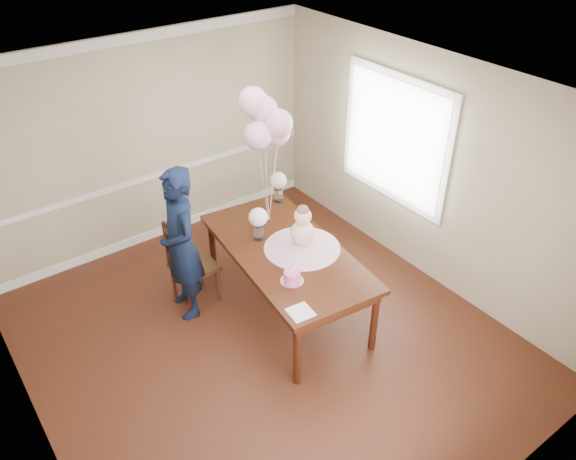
% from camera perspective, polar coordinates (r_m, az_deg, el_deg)
% --- Properties ---
extents(floor, '(4.50, 5.00, 0.00)m').
position_cam_1_polar(floor, '(6.12, -2.30, -11.11)').
color(floor, '#34160D').
rests_on(floor, ground).
extents(ceiling, '(4.50, 5.00, 0.02)m').
position_cam_1_polar(ceiling, '(4.62, -3.07, 13.25)').
color(ceiling, white).
rests_on(ceiling, wall_back).
extents(wall_back, '(4.50, 0.02, 2.70)m').
position_cam_1_polar(wall_back, '(7.20, -14.04, 8.49)').
color(wall_back, tan).
rests_on(wall_back, floor).
extents(wall_front, '(4.50, 0.02, 2.70)m').
position_cam_1_polar(wall_front, '(3.97, 19.19, -17.34)').
color(wall_front, tan).
rests_on(wall_front, floor).
extents(wall_left, '(0.02, 5.00, 2.70)m').
position_cam_1_polar(wall_left, '(4.69, -26.35, -9.94)').
color(wall_left, tan).
rests_on(wall_left, floor).
extents(wall_right, '(0.02, 5.00, 2.70)m').
position_cam_1_polar(wall_right, '(6.58, 13.85, 6.00)').
color(wall_right, tan).
rests_on(wall_right, floor).
extents(chair_rail_trim, '(4.50, 0.02, 0.07)m').
position_cam_1_polar(chair_rail_trim, '(7.39, -13.53, 5.32)').
color(chair_rail_trim, white).
rests_on(chair_rail_trim, wall_back).
extents(crown_molding, '(4.50, 0.02, 0.12)m').
position_cam_1_polar(crown_molding, '(6.77, -15.55, 18.26)').
color(crown_molding, silver).
rests_on(crown_molding, wall_back).
extents(baseboard_trim, '(4.50, 0.02, 0.12)m').
position_cam_1_polar(baseboard_trim, '(7.82, -12.73, -0.08)').
color(baseboard_trim, white).
rests_on(baseboard_trim, floor).
extents(window_frame, '(0.02, 1.66, 1.56)m').
position_cam_1_polar(window_frame, '(6.77, 10.79, 9.11)').
color(window_frame, silver).
rests_on(window_frame, wall_right).
extents(window_blinds, '(0.01, 1.50, 1.40)m').
position_cam_1_polar(window_blinds, '(6.76, 10.69, 9.07)').
color(window_blinds, silver).
rests_on(window_blinds, wall_right).
extents(dining_table_top, '(1.33, 2.28, 0.05)m').
position_cam_1_polar(dining_table_top, '(6.00, -0.15, -2.21)').
color(dining_table_top, black).
rests_on(dining_table_top, table_leg_fl).
extents(table_apron, '(1.21, 2.16, 0.11)m').
position_cam_1_polar(table_apron, '(6.05, -0.15, -2.83)').
color(table_apron, black).
rests_on(table_apron, table_leg_fl).
extents(table_leg_fl, '(0.08, 0.08, 0.76)m').
position_cam_1_polar(table_leg_fl, '(5.45, 0.94, -12.51)').
color(table_leg_fl, black).
rests_on(table_leg_fl, floor).
extents(table_leg_fr, '(0.08, 0.08, 0.76)m').
position_cam_1_polar(table_leg_fr, '(5.84, 8.76, -9.13)').
color(table_leg_fr, black).
rests_on(table_leg_fr, floor).
extents(table_leg_bl, '(0.08, 0.08, 0.76)m').
position_cam_1_polar(table_leg_bl, '(6.82, -7.67, -1.78)').
color(table_leg_bl, black).
rests_on(table_leg_bl, floor).
extents(table_leg_br, '(0.08, 0.08, 0.76)m').
position_cam_1_polar(table_leg_br, '(7.13, -0.95, 0.34)').
color(table_leg_br, black).
rests_on(table_leg_br, floor).
extents(baby_skirt, '(0.91, 0.91, 0.11)m').
position_cam_1_polar(baby_skirt, '(5.99, 1.46, -1.39)').
color(baby_skirt, '#D69EB1').
rests_on(baby_skirt, dining_table_top).
extents(baby_torso, '(0.26, 0.26, 0.26)m').
position_cam_1_polar(baby_torso, '(5.90, 1.48, -0.27)').
color(baby_torso, '#FFA1C2').
rests_on(baby_torso, baby_skirt).
extents(baby_head, '(0.18, 0.18, 0.18)m').
position_cam_1_polar(baby_head, '(5.79, 1.51, 1.41)').
color(baby_head, beige).
rests_on(baby_head, baby_torso).
extents(baby_hair, '(0.13, 0.13, 0.13)m').
position_cam_1_polar(baby_hair, '(5.76, 1.52, 1.96)').
color(baby_hair, brown).
rests_on(baby_hair, baby_head).
extents(cake_platter, '(0.26, 0.26, 0.01)m').
position_cam_1_polar(cake_platter, '(5.56, 0.41, -5.19)').
color(cake_platter, silver).
rests_on(cake_platter, dining_table_top).
extents(birthday_cake, '(0.18, 0.18, 0.11)m').
position_cam_1_polar(birthday_cake, '(5.53, 0.41, -4.72)').
color(birthday_cake, '#F24C9F').
rests_on(birthday_cake, cake_platter).
extents(cake_flower_a, '(0.03, 0.03, 0.03)m').
position_cam_1_polar(cake_flower_a, '(5.48, 0.41, -4.14)').
color(cake_flower_a, white).
rests_on(cake_flower_a, birthday_cake).
extents(cake_flower_b, '(0.03, 0.03, 0.03)m').
position_cam_1_polar(cake_flower_b, '(5.51, 0.59, -3.92)').
color(cake_flower_b, white).
rests_on(cake_flower_b, birthday_cake).
extents(rose_vase_near, '(0.12, 0.12, 0.17)m').
position_cam_1_polar(rose_vase_near, '(6.11, -3.00, -0.23)').
color(rose_vase_near, silver).
rests_on(rose_vase_near, dining_table_top).
extents(roses_near, '(0.21, 0.21, 0.21)m').
position_cam_1_polar(roses_near, '(6.00, -3.05, 1.31)').
color(roses_near, white).
rests_on(roses_near, rose_vase_near).
extents(rose_vase_far, '(0.12, 0.12, 0.17)m').
position_cam_1_polar(rose_vase_far, '(6.78, -1.00, 3.59)').
color(rose_vase_far, white).
rests_on(rose_vase_far, dining_table_top).
extents(roses_far, '(0.21, 0.21, 0.21)m').
position_cam_1_polar(roses_far, '(6.69, -1.02, 5.04)').
color(roses_far, silver).
rests_on(roses_far, rose_vase_far).
extents(napkin, '(0.24, 0.24, 0.01)m').
position_cam_1_polar(napkin, '(5.22, 1.27, -8.36)').
color(napkin, white).
rests_on(napkin, dining_table_top).
extents(balloon_weight, '(0.05, 0.05, 0.02)m').
position_cam_1_polar(balloon_weight, '(6.46, -1.95, 1.06)').
color(balloon_weight, '#B3B4B8').
rests_on(balloon_weight, dining_table_top).
extents(balloon_a, '(0.30, 0.30, 0.30)m').
position_cam_1_polar(balloon_a, '(5.90, -3.09, 9.57)').
color(balloon_a, '#E3A1BA').
rests_on(balloon_a, balloon_ribbon_a).
extents(balloon_b, '(0.30, 0.30, 0.30)m').
position_cam_1_polar(balloon_b, '(5.90, -0.97, 10.79)').
color(balloon_b, '#D899B0').
rests_on(balloon_b, balloon_ribbon_b).
extents(balloon_c, '(0.30, 0.30, 0.30)m').
position_cam_1_polar(balloon_c, '(5.95, -2.51, 12.11)').
color(balloon_c, '#DA9AB5').
rests_on(balloon_c, balloon_ribbon_c).
extents(balloon_d, '(0.30, 0.30, 0.30)m').
position_cam_1_polar(balloon_d, '(5.89, -3.60, 12.95)').
color(balloon_d, '#EFA9BD').
rests_on(balloon_d, balloon_ribbon_d).
extents(balloon_e, '(0.30, 0.30, 0.30)m').
position_cam_1_polar(balloon_e, '(6.10, -1.16, 9.94)').
color(balloon_e, '#EAA5B3').
rests_on(balloon_e, balloon_ribbon_e).
extents(balloon_ribbon_a, '(0.10, 0.02, 0.91)m').
position_cam_1_polar(balloon_ribbon_a, '(6.20, -2.47, 4.46)').
color(balloon_ribbon_a, silver).
rests_on(balloon_ribbon_a, balloon_weight).
extents(balloon_ribbon_b, '(0.10, 0.07, 1.01)m').
position_cam_1_polar(balloon_ribbon_b, '(6.20, -1.48, 5.04)').
color(balloon_ribbon_b, white).
rests_on(balloon_ribbon_b, balloon_weight).
extents(balloon_ribbon_c, '(0.04, 0.10, 1.13)m').
position_cam_1_polar(balloon_ribbon_c, '(6.21, -2.20, 5.70)').
color(balloon_ribbon_c, white).
rests_on(balloon_ribbon_c, balloon_weight).
extents(balloon_ribbon_d, '(0.08, 0.12, 1.23)m').
position_cam_1_polar(balloon_ribbon_d, '(6.18, -2.70, 6.06)').
color(balloon_ribbon_d, white).
rests_on(balloon_ribbon_d, balloon_weight).
extents(balloon_ribbon_e, '(0.16, 0.06, 0.84)m').
position_cam_1_polar(balloon_ribbon_e, '(6.30, -1.56, 4.72)').
color(balloon_ribbon_e, silver).
rests_on(balloon_ribbon_e, balloon_weight).
extents(dining_chair_seat, '(0.47, 0.47, 0.05)m').
position_cam_1_polar(dining_chair_seat, '(6.42, -9.53, -3.66)').
color(dining_chair_seat, '#341D0E').
rests_on(dining_chair_seat, chair_leg_fl).
extents(chair_leg_fl, '(0.04, 0.04, 0.44)m').
position_cam_1_polar(chair_leg_fl, '(6.37, -9.91, -6.81)').
color(chair_leg_fl, '#35140E').
rests_on(chair_leg_fl, floor).
extents(chair_leg_fr, '(0.04, 0.04, 0.44)m').
position_cam_1_polar(chair_leg_fr, '(6.51, -7.09, -5.52)').
color(chair_leg_fr, '#3A1C0F').
rests_on(chair_leg_fr, floor).
extents(chair_leg_bl, '(0.04, 0.04, 0.44)m').
position_cam_1_polar(chair_leg_bl, '(6.63, -11.54, -5.14)').
color(chair_leg_bl, '#3E1710').
rests_on(chair_leg_bl, floor).
extents(chair_leg_br, '(0.04, 0.04, 0.44)m').
position_cam_1_polar(chair_leg_br, '(6.76, -8.80, -3.94)').
color(chair_leg_br, '#361F0E').
rests_on(chair_leg_br, floor).
extents(chair_back_post_l, '(0.04, 0.04, 0.58)m').
position_cam_1_polar(chair_back_post_l, '(6.03, -10.57, -2.99)').
color(chair_back_post_l, '#34140E').
rests_on(chair_back_post_l, dining_chair_seat).
extents(chair_back_post_r, '(0.04, 0.04, 0.58)m').
position_cam_1_polar(chair_back_post_r, '(6.31, -12.25, -1.39)').
color(chair_back_post_r, '#38170F').
rests_on(chair_back_post_r, dining_chair_seat).
extents(chair_slat_low, '(0.05, 0.41, 0.05)m').
position_cam_1_polar(chair_slat_low, '(6.24, -11.30, -3.09)').
color(chair_slat_low, '#33110E').
rests_on(chair_slat_low, dining_chair_seat).
extents(chair_slat_mid, '(0.05, 0.41, 0.05)m').
position_cam_1_polar(chair_slat_mid, '(6.14, -11.47, -1.86)').
color(chair_slat_mid, '#39130F').
rests_on(chair_slat_mid, dining_chair_seat).
extents(chair_slat_top, '(0.05, 0.41, 0.05)m').
position_cam_1_polar(chair_slat_top, '(6.05, -11.65, -0.59)').
color(chair_slat_top, '#3D1C10').
rests_on(chair_slat_top, dining_chair_seat).
extents(woman, '(0.51, 0.69, 1.78)m').
position_cam_1_polar(woman, '(6.04, -10.87, -1.49)').
color(woman, black).
rests_on(woman, floor).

